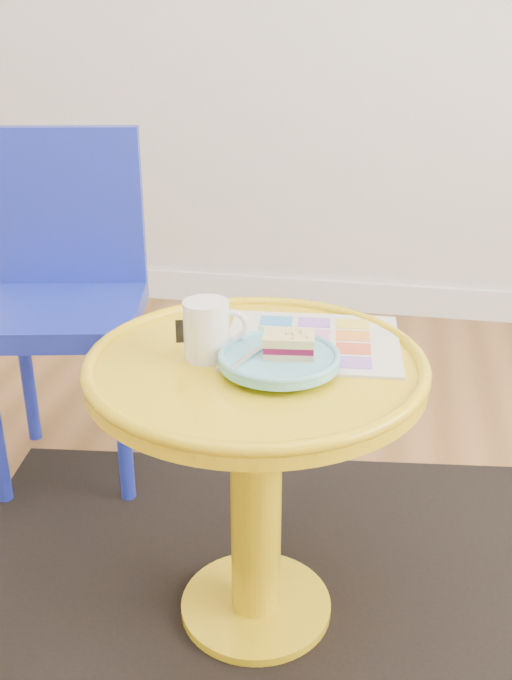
% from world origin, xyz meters
% --- Properties ---
extents(rug, '(1.42, 1.24, 0.01)m').
position_xyz_m(rug, '(0.16, 0.32, 0.00)').
color(rug, black).
rests_on(rug, ground).
extents(side_table, '(0.58, 0.58, 0.55)m').
position_xyz_m(side_table, '(0.16, 0.32, 0.40)').
color(side_table, gold).
rests_on(side_table, ground).
extents(chair, '(0.44, 0.44, 0.84)m').
position_xyz_m(chair, '(-0.40, 0.81, 0.48)').
color(chair, '#1A28AB').
rests_on(chair, ground).
extents(newspaper, '(0.33, 0.29, 0.01)m').
position_xyz_m(newspaper, '(0.25, 0.42, 0.55)').
color(newspaper, silver).
rests_on(newspaper, side_table).
extents(mug, '(0.11, 0.08, 0.10)m').
position_xyz_m(mug, '(0.08, 0.33, 0.60)').
color(mug, white).
rests_on(mug, side_table).
extents(plate, '(0.20, 0.20, 0.02)m').
position_xyz_m(plate, '(0.20, 0.30, 0.57)').
color(plate, '#61B7CD').
rests_on(plate, newspaper).
extents(cake_slice, '(0.09, 0.06, 0.04)m').
position_xyz_m(cake_slice, '(0.22, 0.30, 0.60)').
color(cake_slice, '#D3BC8C').
rests_on(cake_slice, plate).
extents(fork, '(0.06, 0.14, 0.00)m').
position_xyz_m(fork, '(0.17, 0.30, 0.58)').
color(fork, silver).
rests_on(fork, plate).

